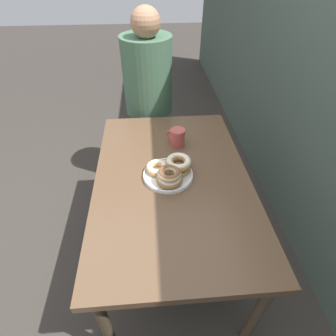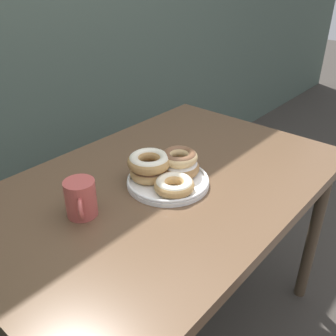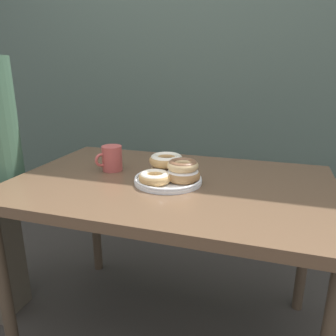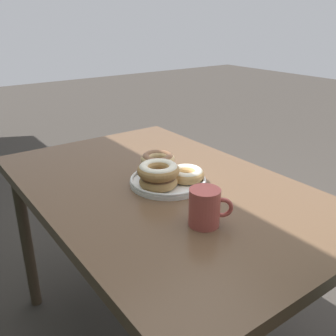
% 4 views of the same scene
% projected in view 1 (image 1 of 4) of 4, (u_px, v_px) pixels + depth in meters
% --- Properties ---
extents(ground_plane, '(14.00, 14.00, 0.00)m').
position_uv_depth(ground_plane, '(141.00, 255.00, 1.88)').
color(ground_plane, '#38332D').
extents(dining_table, '(1.27, 0.82, 0.75)m').
position_uv_depth(dining_table, '(172.00, 187.00, 1.45)').
color(dining_table, brown).
rests_on(dining_table, ground_plane).
extents(donut_plate, '(0.27, 0.29, 0.10)m').
position_uv_depth(donut_plate, '(170.00, 171.00, 1.37)').
color(donut_plate, white).
rests_on(donut_plate, dining_table).
extents(coffee_mug, '(0.10, 0.11, 0.11)m').
position_uv_depth(coffee_mug, '(177.00, 137.00, 1.58)').
color(coffee_mug, '#B74C47').
rests_on(coffee_mug, dining_table).
extents(person_figure, '(0.37, 0.36, 1.42)m').
position_uv_depth(person_figure, '(149.00, 99.00, 2.03)').
color(person_figure, brown).
rests_on(person_figure, ground_plane).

